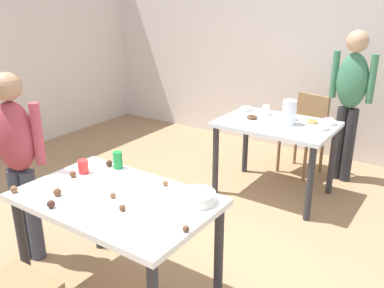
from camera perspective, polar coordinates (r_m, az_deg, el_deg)
ground_plane at (r=3.05m, az=-5.40°, el=-18.95°), size 6.40×6.40×0.00m
wall_back at (r=5.27m, az=17.34°, el=12.48°), size 6.40×0.10×2.60m
dining_table_near at (r=2.63m, az=-10.37°, el=-9.07°), size 1.22×0.77×0.75m
dining_table_far at (r=4.09m, az=11.49°, el=1.48°), size 1.08×0.77×0.75m
chair_far_table at (r=4.77m, az=15.47°, el=2.03°), size 0.48×0.48×0.87m
person_girl_near at (r=3.17m, az=-22.98°, el=-1.28°), size 0.45×0.29×1.43m
person_adult_far at (r=4.55m, az=21.05°, el=6.55°), size 0.46×0.24×1.59m
mixing_bowl at (r=2.46m, az=0.74°, el=-7.35°), size 0.22×0.22×0.07m
soda_can at (r=2.96m, az=-10.23°, el=-2.19°), size 0.07×0.07×0.12m
fork_near at (r=2.83m, az=-13.79°, el=-4.80°), size 0.17×0.02×0.01m
cup_near_0 at (r=2.94m, az=-14.79°, el=-3.06°), size 0.07×0.07×0.09m
cake_ball_0 at (r=2.67m, az=-18.11°, el=-6.34°), size 0.05×0.05×0.05m
cake_ball_1 at (r=2.41m, az=-9.60°, el=-8.66°), size 0.04×0.04×0.04m
cake_ball_2 at (r=2.54m, az=-18.89°, el=-7.85°), size 0.05×0.05×0.05m
cake_ball_3 at (r=2.81m, az=-23.38°, el=-5.75°), size 0.05×0.05×0.05m
cake_ball_4 at (r=3.01m, az=-11.38°, el=-2.64°), size 0.05×0.05×0.05m
cake_ball_5 at (r=2.90m, az=-16.13°, el=-4.01°), size 0.04×0.04×0.04m
cake_ball_6 at (r=2.19m, az=-0.86°, el=-11.60°), size 0.04×0.04×0.04m
cake_ball_7 at (r=2.56m, az=-10.88°, el=-6.96°), size 0.04×0.04×0.04m
cake_ball_8 at (r=2.67m, az=-3.71°, el=-5.40°), size 0.04×0.04×0.04m
pitcher_far at (r=3.99m, az=13.27°, el=4.28°), size 0.13×0.13×0.23m
cup_far_0 at (r=4.16m, az=13.48°, el=4.00°), size 0.08×0.08×0.11m
cup_far_1 at (r=4.29m, az=10.19°, el=4.63°), size 0.07×0.07×0.10m
donut_far_0 at (r=4.12m, az=16.25°, el=3.02°), size 0.11×0.11×0.03m
donut_far_1 at (r=3.96m, az=17.68°, el=2.22°), size 0.12×0.12×0.04m
donut_far_2 at (r=4.22m, az=18.42°, el=3.22°), size 0.11×0.11×0.03m
donut_far_3 at (r=4.43m, az=7.50°, el=4.91°), size 0.13×0.13×0.04m
donut_far_4 at (r=4.12m, az=18.49°, el=2.84°), size 0.13×0.13×0.04m
donut_far_5 at (r=4.13m, az=8.29°, el=3.68°), size 0.10×0.10×0.03m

